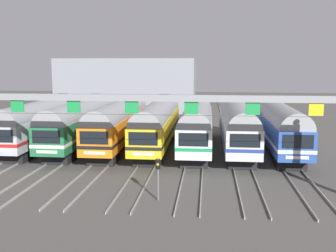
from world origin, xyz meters
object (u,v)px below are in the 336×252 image
(commuter_train_yellow, at_px, (158,122))
(catenary_gantry, at_px, (132,111))
(commuter_train_green, at_px, (81,121))
(commuter_train_orange, at_px, (119,121))
(commuter_train_stainless, at_px, (44,120))
(commuter_train_blue, at_px, (278,124))
(yard_signal_mast, at_px, (158,171))
(commuter_train_silver, at_px, (237,123))
(commuter_train_white, at_px, (197,123))

(commuter_train_yellow, distance_m, catenary_gantry, 13.77)
(commuter_train_green, distance_m, commuter_train_orange, 3.90)
(commuter_train_stainless, bearing_deg, commuter_train_yellow, 0.00)
(commuter_train_blue, xyz_separation_m, yard_signal_mast, (-9.74, -15.33, -0.81))
(commuter_train_green, distance_m, commuter_train_silver, 15.59)
(commuter_train_stainless, distance_m, commuter_train_orange, 7.80)
(commuter_train_green, height_order, catenary_gantry, catenary_gantry)
(commuter_train_silver, bearing_deg, commuter_train_yellow, 180.00)
(commuter_train_silver, distance_m, yard_signal_mast, 16.43)
(commuter_train_green, relative_size, yard_signal_mast, 6.74)
(commuter_train_silver, bearing_deg, commuter_train_blue, 0.00)
(commuter_train_green, xyz_separation_m, commuter_train_white, (11.69, -0.00, -0.00))
(commuter_train_stainless, height_order, commuter_train_yellow, same)
(commuter_train_green, relative_size, commuter_train_blue, 1.00)
(commuter_train_orange, relative_size, catenary_gantry, 0.63)
(commuter_train_silver, relative_size, yard_signal_mast, 6.74)
(commuter_train_blue, bearing_deg, commuter_train_yellow, 180.00)
(commuter_train_stainless, distance_m, yard_signal_mast, 20.54)
(commuter_train_white, height_order, catenary_gantry, catenary_gantry)
(commuter_train_blue, xyz_separation_m, catenary_gantry, (-11.69, -13.50, 2.72))
(commuter_train_orange, xyz_separation_m, commuter_train_silver, (11.69, 0.00, 0.00))
(commuter_train_white, relative_size, catenary_gantry, 0.63)
(commuter_train_yellow, relative_size, commuter_train_blue, 1.00)
(commuter_train_silver, bearing_deg, commuter_train_green, 180.00)
(commuter_train_yellow, bearing_deg, commuter_train_blue, 0.00)
(commuter_train_yellow, xyz_separation_m, commuter_train_blue, (11.69, 0.00, 0.00))
(commuter_train_stainless, relative_size, commuter_train_green, 1.00)
(commuter_train_blue, relative_size, yard_signal_mast, 6.74)
(commuter_train_stainless, xyz_separation_m, yard_signal_mast, (13.64, -15.33, -0.81))
(catenary_gantry, bearing_deg, commuter_train_silver, 59.99)
(commuter_train_orange, height_order, commuter_train_silver, commuter_train_silver)
(yard_signal_mast, bearing_deg, catenary_gantry, 136.81)
(commuter_train_orange, bearing_deg, commuter_train_silver, 0.02)
(catenary_gantry, height_order, yard_signal_mast, catenary_gantry)
(commuter_train_stainless, height_order, commuter_train_silver, same)
(commuter_train_green, height_order, commuter_train_blue, same)
(commuter_train_orange, distance_m, commuter_train_white, 7.80)
(commuter_train_orange, height_order, commuter_train_white, same)
(commuter_train_yellow, bearing_deg, catenary_gantry, -90.00)
(commuter_train_white, xyz_separation_m, commuter_train_silver, (3.90, 0.00, 0.00))
(commuter_train_stainless, bearing_deg, yard_signal_mast, -48.33)
(commuter_train_green, height_order, commuter_train_orange, commuter_train_green)
(commuter_train_green, bearing_deg, commuter_train_stainless, 180.00)
(commuter_train_stainless, distance_m, commuter_train_white, 15.59)
(yard_signal_mast, bearing_deg, commuter_train_stainless, 131.67)
(commuter_train_orange, bearing_deg, commuter_train_stainless, 179.97)
(commuter_train_yellow, bearing_deg, commuter_train_stainless, 180.00)
(commuter_train_green, bearing_deg, catenary_gantry, -59.99)
(commuter_train_blue, bearing_deg, commuter_train_green, 180.00)
(commuter_train_orange, xyz_separation_m, catenary_gantry, (3.90, -13.49, 2.72))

